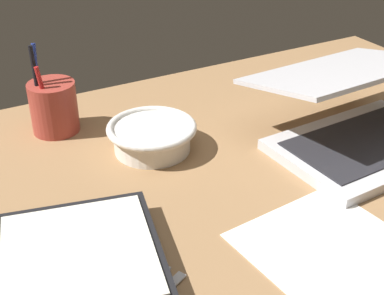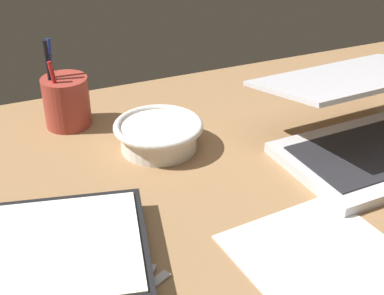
% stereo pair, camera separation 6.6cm
% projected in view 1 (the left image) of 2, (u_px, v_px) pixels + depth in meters
% --- Properties ---
extents(desk_top, '(1.40, 1.00, 0.02)m').
position_uv_depth(desk_top, '(242.00, 210.00, 0.80)').
color(desk_top, '#936D47').
rests_on(desk_top, ground).
extents(laptop, '(0.33, 0.31, 0.15)m').
position_uv_depth(laptop, '(357.00, 120.00, 0.93)').
color(laptop, silver).
rests_on(laptop, desk_top).
extents(bowl, '(0.16, 0.16, 0.05)m').
position_uv_depth(bowl, '(152.00, 136.00, 0.92)').
color(bowl, silver).
rests_on(bowl, desk_top).
extents(pen_cup, '(0.09, 0.09, 0.17)m').
position_uv_depth(pen_cup, '(53.00, 107.00, 0.97)').
color(pen_cup, '#9E382D').
rests_on(pen_cup, desk_top).
extents(paper_sheet_front, '(0.23, 0.29, 0.00)m').
position_uv_depth(paper_sheet_front, '(348.00, 262.00, 0.69)').
color(paper_sheet_front, white).
rests_on(paper_sheet_front, desk_top).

